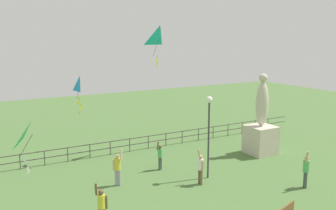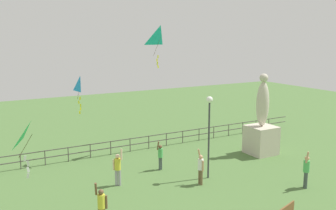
% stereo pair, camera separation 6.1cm
% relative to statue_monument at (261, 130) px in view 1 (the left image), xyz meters
% --- Properties ---
extents(statue_monument, '(1.77, 1.77, 5.44)m').
position_rel_statue_monument_xyz_m(statue_monument, '(0.00, 0.00, 0.00)').
color(statue_monument, beige).
rests_on(statue_monument, ground_plane).
extents(lamppost, '(0.36, 0.36, 4.65)m').
position_rel_statue_monument_xyz_m(lamppost, '(-5.69, -1.94, 1.70)').
color(lamppost, '#38383D').
rests_on(lamppost, ground_plane).
extents(person_1, '(0.31, 0.51, 1.93)m').
position_rel_statue_monument_xyz_m(person_1, '(-6.61, -2.53, -0.69)').
color(person_1, brown).
rests_on(person_1, ground_plane).
extents(person_2, '(0.47, 0.29, 1.79)m').
position_rel_statue_monument_xyz_m(person_2, '(-7.42, 0.53, -0.76)').
color(person_2, '#3F4C47').
rests_on(person_2, ground_plane).
extents(person_3, '(0.49, 0.41, 1.97)m').
position_rel_statue_monument_xyz_m(person_3, '(-12.81, -4.37, -0.67)').
color(person_3, brown).
rests_on(person_3, ground_plane).
extents(person_4, '(0.48, 0.42, 2.04)m').
position_rel_statue_monument_xyz_m(person_4, '(-10.53, -0.49, -0.63)').
color(person_4, '#99999E').
rests_on(person_4, ground_plane).
extents(person_5, '(0.43, 0.46, 2.04)m').
position_rel_statue_monument_xyz_m(person_5, '(-2.07, -5.62, -0.63)').
color(person_5, '#3F4C47').
rests_on(person_5, ground_plane).
extents(kite_0, '(0.48, 0.80, 2.40)m').
position_rel_statue_monument_xyz_m(kite_0, '(-10.90, 4.47, 3.19)').
color(kite_0, '#198CD1').
extents(kite_1, '(0.94, 1.25, 2.04)m').
position_rel_statue_monument_xyz_m(kite_1, '(-15.49, -5.15, 2.83)').
color(kite_1, '#1EB759').
extents(kite_2, '(1.24, 1.26, 2.71)m').
position_rel_statue_monument_xyz_m(kite_2, '(-5.76, 3.55, 6.09)').
color(kite_2, '#19B2B2').
extents(waterfront_railing, '(36.04, 0.06, 0.95)m').
position_rel_statue_monument_xyz_m(waterfront_railing, '(-11.15, 4.71, -1.04)').
color(waterfront_railing, '#4C4742').
rests_on(waterfront_railing, ground_plane).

